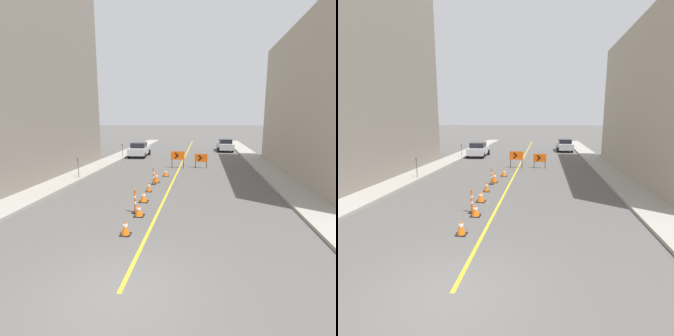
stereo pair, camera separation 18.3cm
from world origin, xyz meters
TOP-DOWN VIEW (x-y plane):
  - ground_plane at (0.00, 0.00)m, footprint 300.00×300.00m
  - lane_stripe at (0.00, 22.03)m, footprint 0.12×44.06m
  - sidewalk_left at (-7.32, 22.03)m, footprint 1.99×44.06m
  - sidewalk_right at (7.32, 22.03)m, footprint 1.99×44.06m
  - building_facade_left at (-11.31, 12.74)m, footprint 6.00×14.10m
  - traffic_cone_nearest at (-0.80, 3.25)m, footprint 0.39×0.39m
  - traffic_cone_second at (-0.76, 5.17)m, footprint 0.44×0.44m
  - traffic_cone_third at (-1.01, 7.17)m, footprint 0.47×0.47m
  - traffic_cone_fourth at (-1.13, 9.10)m, footprint 0.36×0.36m
  - traffic_cone_fifth at (-1.08, 11.36)m, footprint 0.46×0.46m
  - traffic_cone_farthest at (-0.73, 13.36)m, footprint 0.47×0.47m
  - delineator_post_front at (-1.02, 5.52)m, footprint 0.30×0.30m
  - delineator_post_rear at (-1.16, 10.79)m, footprint 0.30×0.30m
  - arrow_barricade_primary at (-0.16, 16.73)m, footprint 1.17×0.10m
  - arrow_barricade_secondary at (1.85, 16.88)m, footprint 1.10×0.13m
  - parked_car_curb_near at (-5.11, 23.05)m, footprint 1.98×4.37m
  - parked_car_curb_mid at (4.85, 29.29)m, footprint 2.00×4.38m
  - parking_meter_near_curb at (-6.68, 11.50)m, footprint 0.12×0.11m
  - parking_meter_far_curb at (-6.68, 21.77)m, footprint 0.12×0.11m

SIDE VIEW (x-z plane):
  - ground_plane at x=0.00m, z-range 0.00..0.00m
  - lane_stripe at x=0.00m, z-range 0.00..0.01m
  - sidewalk_left at x=-7.32m, z-range 0.00..0.14m
  - sidewalk_right at x=7.32m, z-range 0.00..0.14m
  - traffic_cone_farthest at x=-0.73m, z-range 0.00..0.50m
  - traffic_cone_second at x=-0.76m, z-range 0.00..0.53m
  - traffic_cone_third at x=-1.01m, z-range 0.00..0.55m
  - traffic_cone_fourth at x=-1.13m, z-range 0.00..0.57m
  - traffic_cone_nearest at x=-0.80m, z-range 0.00..0.58m
  - traffic_cone_fifth at x=-1.08m, z-range 0.00..0.69m
  - delineator_post_rear at x=-1.16m, z-range -0.08..1.05m
  - delineator_post_front at x=-1.02m, z-range -0.08..1.07m
  - parked_car_curb_near at x=-5.11m, z-range 0.00..1.59m
  - parked_car_curb_mid at x=4.85m, z-range 0.00..1.59m
  - arrow_barricade_secondary at x=1.85m, z-range 0.24..1.48m
  - arrow_barricade_primary at x=-0.16m, z-range 0.31..1.76m
  - parking_meter_far_curb at x=-6.68m, z-range 0.43..1.81m
  - parking_meter_near_curb at x=-6.68m, z-range 0.44..1.89m
  - building_facade_left at x=-11.31m, z-range 0.00..17.87m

